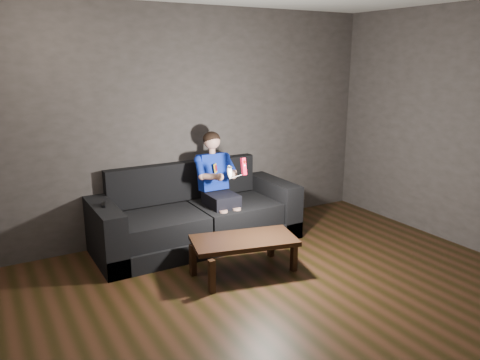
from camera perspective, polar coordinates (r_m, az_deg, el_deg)
floor at (r=4.04m, az=9.61°, el=-17.00°), size 5.00×5.00×0.00m
back_wall at (r=5.64m, az=-6.21°, el=6.87°), size 5.00×0.04×2.70m
sofa at (r=5.50m, az=-5.55°, el=-4.64°), size 2.34×1.01×0.91m
child at (r=5.42m, az=-2.83°, el=0.30°), size 0.48×0.59×1.18m
wii_remote_red at (r=5.02m, az=0.44°, el=1.67°), size 0.05×0.07×0.19m
nunchuk_white at (r=4.95m, az=-1.29°, el=1.02°), size 0.07×0.10×0.15m
wii_remote_black at (r=4.99m, az=-16.31°, el=-2.91°), size 0.07×0.14×0.03m
coffee_table at (r=4.70m, az=0.48°, el=-7.68°), size 1.12×0.74×0.37m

